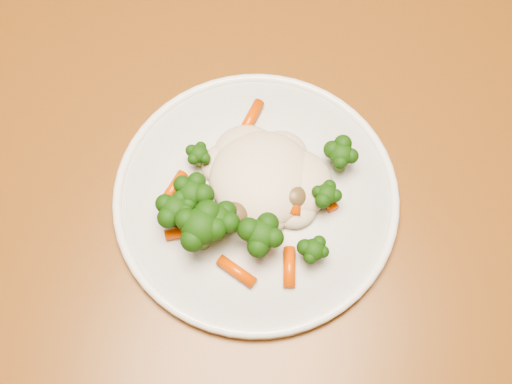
# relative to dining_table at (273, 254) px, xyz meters

# --- Properties ---
(dining_table) EXTENTS (1.44, 1.13, 0.75)m
(dining_table) POSITION_rel_dining_table_xyz_m (0.00, 0.00, 0.00)
(dining_table) COLOR brown
(dining_table) RESTS_ON ground
(plate) EXTENTS (0.30, 0.30, 0.01)m
(plate) POSITION_rel_dining_table_xyz_m (-0.03, 0.02, 0.10)
(plate) COLOR white
(plate) RESTS_ON dining_table
(meal) EXTENTS (0.19, 0.20, 0.05)m
(meal) POSITION_rel_dining_table_xyz_m (-0.04, 0.01, 0.13)
(meal) COLOR beige
(meal) RESTS_ON plate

